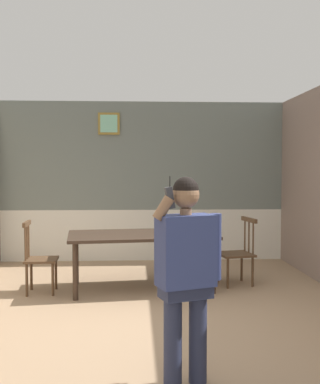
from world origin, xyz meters
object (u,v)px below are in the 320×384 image
dining_table (142,239)px  chair_by_doorway (39,258)px  person_figure (186,267)px  chair_near_window (238,252)px

dining_table → chair_by_doorway: chair_by_doorway is taller
chair_by_doorway → person_figure: person_figure is taller
chair_by_doorway → person_figure: bearing=28.8°
chair_by_doorway → chair_near_window: bearing=93.8°
dining_table → chair_near_window: (1.38, 0.16, -0.23)m
dining_table → chair_near_window: chair_near_window is taller
chair_near_window → chair_by_doorway: size_ratio=1.00×
dining_table → chair_near_window: 1.41m
chair_near_window → chair_by_doorway: (-2.76, -0.32, 0.00)m
chair_near_window → person_figure: person_figure is taller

